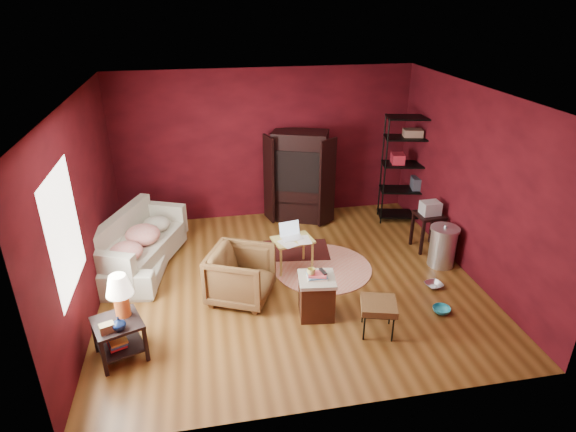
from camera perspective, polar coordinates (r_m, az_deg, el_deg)
name	(u,v)px	position (r m, az deg, el deg)	size (l,w,h in m)	color
room	(288,196)	(6.70, 0.01, 2.33)	(5.54, 5.04, 2.84)	brown
sofa	(140,244)	(7.90, -17.11, -3.18)	(2.04, 0.60, 0.80)	#B7B39E
armchair	(241,273)	(6.80, -5.62, -6.74)	(0.82, 0.76, 0.84)	black
pet_bowl_steel	(435,280)	(7.49, 16.98, -7.22)	(0.25, 0.06, 0.25)	silver
pet_bowl_turquoise	(442,305)	(6.98, 17.82, -10.01)	(0.24, 0.08, 0.24)	teal
vase	(119,324)	(5.89, -19.43, -11.94)	(0.16, 0.17, 0.16)	#0C1A3F
mug	(311,271)	(6.28, 2.76, -6.51)	(0.11, 0.09, 0.11)	#D4CB67
side_table	(119,309)	(6.04, -19.42, -10.39)	(0.69, 0.69, 1.05)	black
sofa_cushions	(138,244)	(7.91, -17.40, -3.23)	(1.42, 2.05, 0.80)	#B7B39E
hamper	(316,296)	(6.53, 3.39, -9.39)	(0.53, 0.53, 0.67)	#4A2111
footstool	(379,306)	(6.27, 10.70, -10.48)	(0.55, 0.55, 0.45)	black
rug_round	(323,268)	(7.71, 4.11, -6.13)	(1.71, 1.71, 0.01)	beige
rug_oriental	(296,250)	(8.17, 0.92, -4.06)	(1.18, 0.86, 0.01)	#511815
laptop_desk	(292,242)	(7.47, 0.54, -3.10)	(0.67, 0.57, 0.75)	#F3E26F
tv_armoire	(300,175)	(8.98, 1.38, 4.88)	(1.26, 0.99, 1.71)	black
wire_shelving	(410,165)	(9.15, 14.26, 5.87)	(1.05, 0.63, 2.00)	black
small_stand	(430,214)	(8.31, 16.43, 0.23)	(0.45, 0.45, 0.86)	black
trash_can	(443,246)	(8.00, 17.86, -3.43)	(0.56, 0.56, 0.71)	silver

